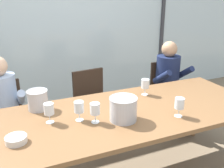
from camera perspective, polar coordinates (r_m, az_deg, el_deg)
The scene contains 18 objects.
ground at distance 3.57m, azimuth -4.21°, elevation -10.75°, with size 14.00×14.00×0.00m, color #847056.
window_glass_panel at distance 4.20m, azimuth -9.93°, elevation 12.54°, with size 7.82×0.03×2.60m, color silver.
window_mullion_right at distance 4.90m, azimuth 11.10°, elevation 13.49°, with size 0.06×0.06×2.60m, color #38383D.
hillside_vineyard at distance 8.54m, azimuth -17.14°, elevation 13.53°, with size 13.82×2.40×1.98m, color #477A38.
dining_table at distance 2.42m, azimuth 3.31°, elevation -7.41°, with size 2.62×1.04×0.78m.
chair_near_curtain at distance 3.13m, azimuth -22.74°, elevation -6.41°, with size 0.48×0.48×0.88m.
chair_left_of_center at distance 3.30m, azimuth -4.48°, elevation -3.42°, with size 0.49×0.49×0.88m.
chair_center at distance 3.73m, azimuth 12.08°, elevation -0.98°, with size 0.50×0.50×0.88m.
person_pale_blue_shirt at distance 2.94m, azimuth -23.13°, elevation -4.45°, with size 0.46×0.61×1.20m.
person_navy_polo at distance 3.58m, azimuth 12.97°, elevation 0.95°, with size 0.48×0.63×1.20m.
ice_bucket_primary at distance 2.48m, azimuth -16.20°, elevation -3.36°, with size 0.19×0.19×0.19m.
ice_bucket_secondary at distance 2.19m, azimuth 2.53°, elevation -5.46°, with size 0.24×0.24×0.21m.
tasting_bowl at distance 2.04m, azimuth -20.56°, elevation -11.49°, with size 0.16×0.16×0.05m, color silver.
wine_glass_by_left_taster at distance 2.32m, azimuth 14.77°, elevation -4.36°, with size 0.08×0.08×0.17m.
wine_glass_near_bucket at distance 2.73m, azimuth 7.40°, elevation -0.08°, with size 0.08×0.08×0.17m.
wine_glass_center_pour at distance 2.20m, azimuth -13.85°, elevation -5.60°, with size 0.08×0.08×0.17m.
wine_glass_by_right_taster at distance 2.19m, azimuth -7.35°, elevation -5.27°, with size 0.08×0.08×0.17m.
wine_glass_spare_empty at distance 2.15m, azimuth -3.81°, elevation -5.71°, with size 0.08×0.08×0.17m.
Camera 1 is at (-0.98, -1.91, 1.82)m, focal length 41.07 mm.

